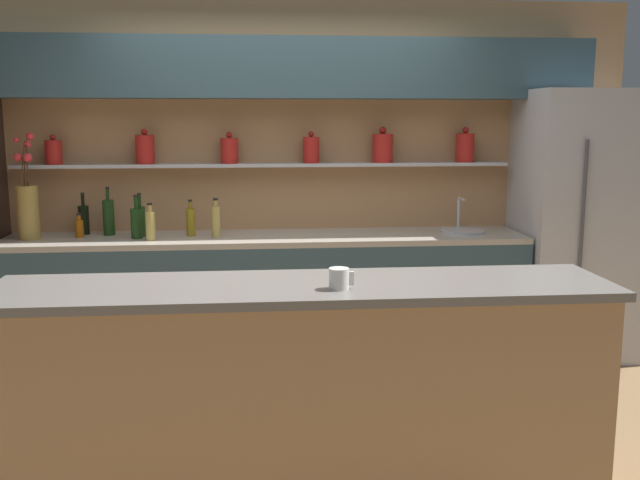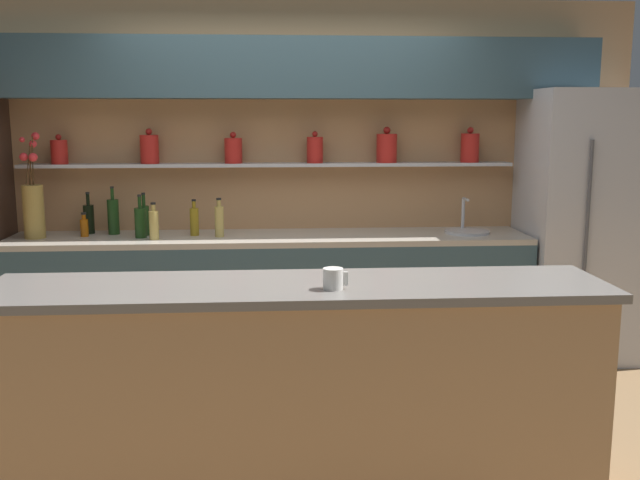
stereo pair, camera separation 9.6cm
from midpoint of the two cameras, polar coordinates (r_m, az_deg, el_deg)
name	(u,v)px [view 2 (the right image)]	position (r m, az deg, el deg)	size (l,w,h in m)	color
ground_plane	(295,431)	(4.16, -1.35, -15.05)	(12.00, 12.00, 0.00)	olive
back_wall_unit	(286,145)	(5.31, -2.20, 7.62)	(5.20, 0.44, 2.60)	tan
back_counter_unit	(271,298)	(5.18, -3.40, -4.65)	(3.68, 0.62, 0.92)	#334C56
island_counter	(299,392)	(3.33, -0.81, -12.04)	(2.76, 0.61, 1.02)	tan
refrigerator	(585,226)	(5.55, 20.92, 1.09)	(0.87, 0.73, 1.94)	#B7B7BC
flower_vase	(33,206)	(5.30, -21.47, 2.55)	(0.14, 0.16, 0.73)	olive
sink_fixture	(467,230)	(5.30, 12.16, 0.79)	(0.32, 0.32, 0.25)	#B7B7BC
bottle_oil_0	(194,221)	(5.13, -9.49, 1.52)	(0.06, 0.06, 0.26)	olive
bottle_spirit_1	(154,224)	(5.00, -12.61, 1.25)	(0.07, 0.07, 0.26)	tan
bottle_wine_2	(144,220)	(5.20, -13.37, 1.60)	(0.07, 0.07, 0.31)	#193814
bottle_sauce_3	(84,227)	(5.26, -17.85, 1.01)	(0.06, 0.06, 0.17)	#9E4C0A
bottle_wine_4	(113,216)	(5.30, -15.71, 1.85)	(0.08, 0.08, 0.34)	#193814
bottle_wine_5	(89,218)	(5.39, -17.52, 1.66)	(0.08, 0.08, 0.30)	black
bottle_wine_6	(140,222)	(5.11, -13.65, 1.41)	(0.08, 0.08, 0.30)	#193814
bottle_spirit_7	(219,220)	(5.04, -7.52, 1.57)	(0.06, 0.06, 0.27)	tan
coffee_mug	(333,279)	(3.06, 1.97, -3.12)	(0.11, 0.09, 0.09)	silver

